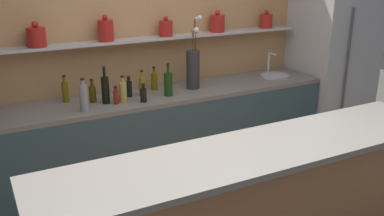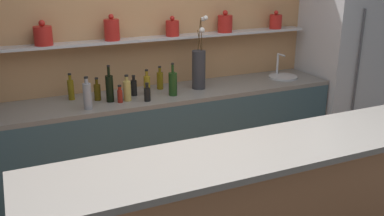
# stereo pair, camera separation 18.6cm
# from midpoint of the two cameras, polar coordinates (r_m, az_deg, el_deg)

# --- Properties ---
(back_wall_unit) EXTENTS (5.20, 0.28, 2.60)m
(back_wall_unit) POSITION_cam_midpoint_polar(r_m,az_deg,el_deg) (4.31, -4.70, 8.12)
(back_wall_unit) COLOR tan
(back_wall_unit) RESTS_ON ground_plane
(back_counter_unit) EXTENTS (3.65, 0.62, 0.92)m
(back_counter_unit) POSITION_cam_midpoint_polar(r_m,az_deg,el_deg) (4.21, -3.55, -4.13)
(back_counter_unit) COLOR #334C56
(back_counter_unit) RESTS_ON ground_plane
(refrigerator) EXTENTS (0.82, 0.73, 2.02)m
(refrigerator) POSITION_cam_midpoint_polar(r_m,az_deg,el_deg) (5.21, 20.47, 5.54)
(refrigerator) COLOR #B7B7BC
(refrigerator) RESTS_ON ground_plane
(flower_vase) EXTENTS (0.14, 0.14, 0.71)m
(flower_vase) POSITION_cam_midpoint_polar(r_m,az_deg,el_deg) (4.18, 2.21, 5.42)
(flower_vase) COLOR #2D2D33
(flower_vase) RESTS_ON back_counter_unit
(sink_fixture) EXTENTS (0.31, 0.31, 0.25)m
(sink_fixture) POSITION_cam_midpoint_polar(r_m,az_deg,el_deg) (4.75, 13.09, 4.23)
(sink_fixture) COLOR #B7B7BC
(sink_fixture) RESTS_ON back_counter_unit
(bottle_oil_0) EXTENTS (0.06, 0.06, 0.25)m
(bottle_oil_0) POSITION_cam_midpoint_polar(r_m,az_deg,el_deg) (4.00, -4.70, 3.09)
(bottle_oil_0) COLOR olive
(bottle_oil_0) RESTS_ON back_counter_unit
(bottle_spirit_1) EXTENTS (0.07, 0.07, 0.24)m
(bottle_spirit_1) POSITION_cam_midpoint_polar(r_m,az_deg,el_deg) (3.86, -7.29, 2.36)
(bottle_spirit_1) COLOR tan
(bottle_spirit_1) RESTS_ON back_counter_unit
(bottle_spirit_2) EXTENTS (0.07, 0.07, 0.28)m
(bottle_spirit_2) POSITION_cam_midpoint_polar(r_m,az_deg,el_deg) (3.68, -12.38, 1.63)
(bottle_spirit_2) COLOR gray
(bottle_spirit_2) RESTS_ON back_counter_unit
(bottle_wine_3) EXTENTS (0.07, 0.07, 0.33)m
(bottle_wine_3) POSITION_cam_midpoint_polar(r_m,az_deg,el_deg) (3.84, -9.57, 2.65)
(bottle_wine_3) COLOR black
(bottle_wine_3) RESTS_ON back_counter_unit
(bottle_oil_4) EXTENTS (0.06, 0.06, 0.23)m
(bottle_oil_4) POSITION_cam_midpoint_polar(r_m,az_deg,el_deg) (4.19, -3.03, 3.73)
(bottle_oil_4) COLOR brown
(bottle_oil_4) RESTS_ON back_counter_unit
(bottle_sauce_5) EXTENTS (0.06, 0.06, 0.19)m
(bottle_sauce_5) POSITION_cam_midpoint_polar(r_m,az_deg,el_deg) (4.01, -6.44, 2.78)
(bottle_sauce_5) COLOR black
(bottle_sauce_5) RESTS_ON back_counter_unit
(bottle_sauce_6) EXTENTS (0.05, 0.05, 0.16)m
(bottle_sauce_6) POSITION_cam_midpoint_polar(r_m,az_deg,el_deg) (3.82, -8.22, 1.71)
(bottle_sauce_6) COLOR maroon
(bottle_sauce_6) RESTS_ON back_counter_unit
(bottle_wine_7) EXTENTS (0.08, 0.08, 0.31)m
(bottle_wine_7) POSITION_cam_midpoint_polar(r_m,az_deg,el_deg) (3.98, -1.24, 3.27)
(bottle_wine_7) COLOR #193814
(bottle_wine_7) RESTS_ON back_counter_unit
(bottle_sauce_8) EXTENTS (0.06, 0.06, 0.17)m
(bottle_sauce_8) POSITION_cam_midpoint_polar(r_m,az_deg,el_deg) (3.83, -4.61, 1.90)
(bottle_sauce_8) COLOR black
(bottle_sauce_8) RESTS_ON back_counter_unit
(bottle_oil_9) EXTENTS (0.06, 0.06, 0.25)m
(bottle_oil_9) POSITION_cam_midpoint_polar(r_m,az_deg,el_deg) (3.98, -14.57, 2.45)
(bottle_oil_9) COLOR brown
(bottle_oil_9) RESTS_ON back_counter_unit
(bottle_oil_10) EXTENTS (0.06, 0.06, 0.21)m
(bottle_oil_10) POSITION_cam_midpoint_polar(r_m,az_deg,el_deg) (3.91, -11.19, 2.16)
(bottle_oil_10) COLOR #47380A
(bottle_oil_10) RESTS_ON back_counter_unit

